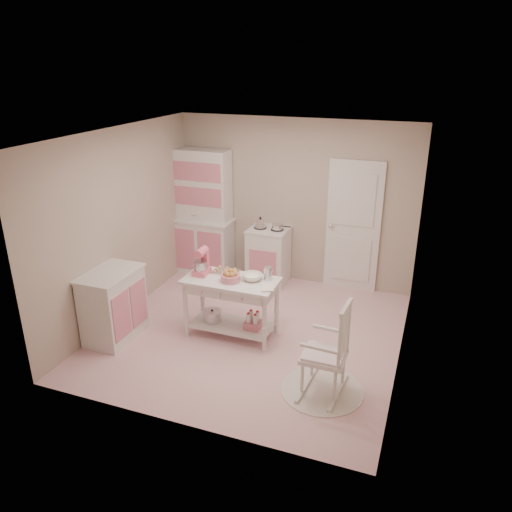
# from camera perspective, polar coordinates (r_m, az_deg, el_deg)

# --- Properties ---
(room_shell) EXTENTS (3.84, 3.84, 2.62)m
(room_shell) POSITION_cam_1_polar(r_m,az_deg,el_deg) (6.06, -0.60, 4.75)
(room_shell) COLOR pink
(room_shell) RESTS_ON ground
(door) EXTENTS (0.82, 0.05, 2.04)m
(door) POSITION_cam_1_polar(r_m,az_deg,el_deg) (7.75, 11.04, 3.30)
(door) COLOR silver
(door) RESTS_ON ground
(hutch) EXTENTS (1.06, 0.50, 2.08)m
(hutch) POSITION_cam_1_polar(r_m,az_deg,el_deg) (8.28, -6.31, 4.94)
(hutch) COLOR silver
(hutch) RESTS_ON ground
(stove) EXTENTS (0.62, 0.57, 0.92)m
(stove) POSITION_cam_1_polar(r_m,az_deg,el_deg) (7.99, 1.43, 0.01)
(stove) COLOR silver
(stove) RESTS_ON ground
(base_cabinet) EXTENTS (0.54, 0.84, 0.92)m
(base_cabinet) POSITION_cam_1_polar(r_m,az_deg,el_deg) (6.69, -15.99, -5.43)
(base_cabinet) COLOR silver
(base_cabinet) RESTS_ON ground
(lace_rug) EXTENTS (0.92, 0.92, 0.01)m
(lace_rug) POSITION_cam_1_polar(r_m,az_deg,el_deg) (5.75, 7.55, -14.92)
(lace_rug) COLOR white
(lace_rug) RESTS_ON ground
(rocking_chair) EXTENTS (0.53, 0.75, 1.10)m
(rocking_chair) POSITION_cam_1_polar(r_m,az_deg,el_deg) (5.44, 7.83, -10.32)
(rocking_chair) COLOR silver
(rocking_chair) RESTS_ON ground
(work_table) EXTENTS (1.20, 0.60, 0.80)m
(work_table) POSITION_cam_1_polar(r_m,az_deg,el_deg) (6.52, -2.83, -5.89)
(work_table) COLOR silver
(work_table) RESTS_ON ground
(stand_mixer) EXTENTS (0.20, 0.28, 0.34)m
(stand_mixer) POSITION_cam_1_polar(r_m,az_deg,el_deg) (6.45, -6.29, -0.69)
(stand_mixer) COLOR #EF6580
(stand_mixer) RESTS_ON work_table
(cookie_tray) EXTENTS (0.34, 0.24, 0.02)m
(cookie_tray) POSITION_cam_1_polar(r_m,az_deg,el_deg) (6.54, -3.49, -1.82)
(cookie_tray) COLOR silver
(cookie_tray) RESTS_ON work_table
(bread_basket) EXTENTS (0.25, 0.25, 0.09)m
(bread_basket) POSITION_cam_1_polar(r_m,az_deg,el_deg) (6.27, -2.92, -2.51)
(bread_basket) COLOR #D47A8D
(bread_basket) RESTS_ON work_table
(mixing_bowl) EXTENTS (0.26, 0.26, 0.08)m
(mixing_bowl) POSITION_cam_1_polar(r_m,az_deg,el_deg) (6.30, -0.44, -2.41)
(mixing_bowl) COLOR white
(mixing_bowl) RESTS_ON work_table
(metal_pitcher) EXTENTS (0.10, 0.10, 0.17)m
(metal_pitcher) POSITION_cam_1_polar(r_m,az_deg,el_deg) (6.30, 1.35, -2.00)
(metal_pitcher) COLOR silver
(metal_pitcher) RESTS_ON work_table
(recipe_book) EXTENTS (0.22, 0.25, 0.02)m
(recipe_book) POSITION_cam_1_polar(r_m,az_deg,el_deg) (6.08, 0.56, -3.66)
(recipe_book) COLOR white
(recipe_book) RESTS_ON work_table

